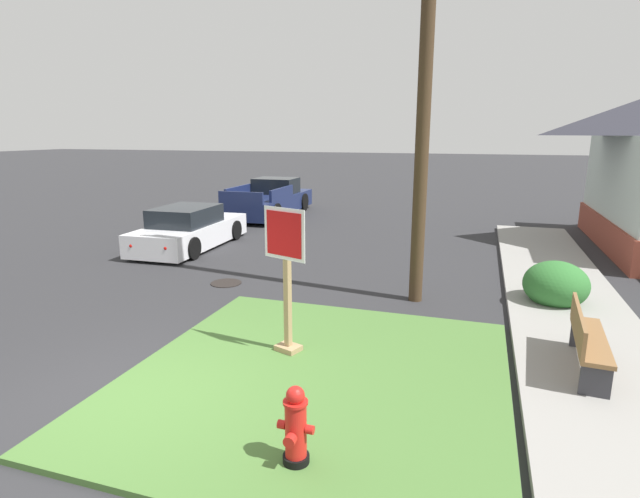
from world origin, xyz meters
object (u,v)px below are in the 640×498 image
Objects in this scene: utility_pole at (429,4)px; street_bench at (586,337)px; stop_sign at (287,282)px; pickup_truck_navy at (270,200)px; manhole_cover at (226,283)px; parked_sedan_white at (189,230)px; fire_hydrant at (296,427)px.

street_bench is at bearing -44.32° from utility_pole.
pickup_truck_navy is (-5.61, 12.30, -0.57)m from stop_sign.
stop_sign is at bearing -171.30° from street_bench.
utility_pole is (4.26, 0.16, 5.61)m from manhole_cover.
manhole_cover is at bearing -46.67° from parked_sedan_white.
fire_hydrant is 0.15× the size of pickup_truck_navy.
fire_hydrant is 0.19× the size of parked_sedan_white.
manhole_cover is at bearing 160.60° from street_bench.
pickup_truck_navy is 0.51× the size of utility_pole.
pickup_truck_navy reaches higher than fire_hydrant.
pickup_truck_navy is 15.24m from street_bench.
utility_pole reaches higher than pickup_truck_navy.
manhole_cover is 0.07× the size of utility_pole.
pickup_truck_navy is at bearing 128.26° from utility_pole.
stop_sign is 0.51× the size of parked_sedan_white.
utility_pole is at bearing 85.19° from fire_hydrant.
parked_sedan_white is (-2.78, 2.95, 0.53)m from manhole_cover.
pickup_truck_navy is (-6.67, 14.76, 0.14)m from fire_hydrant.
utility_pole is (1.54, 3.24, 4.43)m from stop_sign.
manhole_cover is at bearing -72.62° from pickup_truck_navy.
pickup_truck_navy reaches higher than manhole_cover.
stop_sign is at bearing -115.40° from utility_pole.
fire_hydrant is at bearing -52.28° from parked_sedan_white.
manhole_cover is 7.04m from utility_pole.
manhole_cover is 7.36m from street_bench.
parked_sedan_white reaches higher than street_bench.
pickup_truck_navy is at bearing 114.31° from fire_hydrant.
utility_pole is at bearing 64.60° from stop_sign.
stop_sign is at bearing -47.60° from parked_sedan_white.
stop_sign reaches higher than parked_sedan_white.
utility_pole reaches higher than street_bench.
stop_sign is 5.70m from utility_pole.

